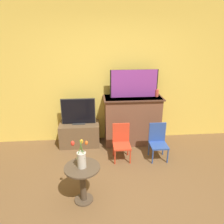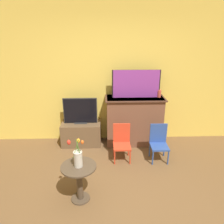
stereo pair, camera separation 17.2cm
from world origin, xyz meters
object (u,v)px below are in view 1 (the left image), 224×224
Objects in this scene: chair_red at (121,141)px; chair_blue at (158,140)px; tv_monitor at (78,112)px; painting at (134,84)px; vase_tulips at (81,158)px.

chair_red is 0.66m from chair_blue.
tv_monitor reaches higher than chair_blue.
painting is 1.20m from tv_monitor.
vase_tulips is (-1.30, -0.98, 0.33)m from chair_blue.
tv_monitor is 1.01× the size of chair_red.
chair_red is (-0.30, -0.58, -0.89)m from painting.
painting is at bearing 59.29° from vase_tulips.
painting reaches higher than chair_red.
chair_red is 1.60× the size of vase_tulips.
vase_tulips is at bearing -122.57° from chair_red.
tv_monitor reaches higher than vase_tulips.
vase_tulips reaches higher than chair_blue.
chair_red is 1.00× the size of chair_blue.
tv_monitor is at bearing -179.25° from painting.
tv_monitor is 1.03m from chair_red.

